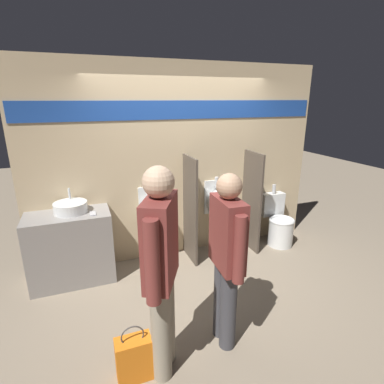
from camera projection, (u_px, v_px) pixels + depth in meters
The scene contains 13 objects.
ground_plane at pixel (196, 269), 4.08m from camera, with size 16.00×16.00×0.00m, color gray.
display_wall at pixel (181, 162), 4.21m from camera, with size 4.18×0.07×2.70m.
sink_counter at pixel (71, 248), 3.71m from camera, with size 0.99×0.51×0.90m.
sink_basin at pixel (71, 207), 3.62m from camera, with size 0.39×0.39×0.27m.
cell_phone at pixel (93, 214), 3.58m from camera, with size 0.07×0.14×0.01m.
divider_near_counter at pixel (190, 210), 4.15m from camera, with size 0.03×0.51×1.49m.
divider_mid at pixel (252, 202), 4.48m from camera, with size 0.03×0.51×1.49m.
urinal_near_counter at pixel (154, 212), 4.08m from camera, with size 0.37×0.32×1.12m.
urinal_far at pixel (219, 203), 4.41m from camera, with size 0.37×0.32×1.12m.
toilet at pixel (278, 224), 4.73m from camera, with size 0.40×0.56×0.92m.
person_in_vest at pixel (227, 255), 2.62m from camera, with size 0.22×0.57×1.65m.
person_with_lanyard at pixel (161, 267), 2.30m from camera, with size 0.38×0.56×1.78m.
shopping_bag at pixel (134, 358), 2.44m from camera, with size 0.29×0.16×0.51m.
Camera 1 is at (-1.32, -3.33, 2.22)m, focal length 28.00 mm.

